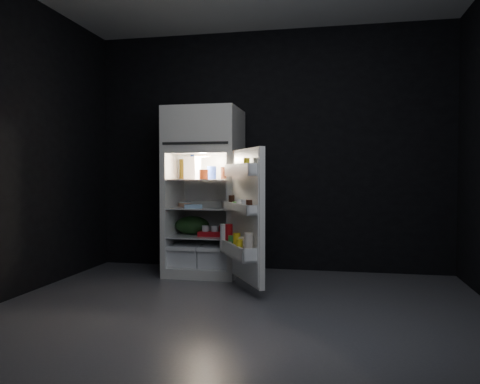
% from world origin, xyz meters
% --- Properties ---
extents(floor, '(4.00, 3.40, 0.00)m').
position_xyz_m(floor, '(0.00, 0.00, 0.00)').
color(floor, '#54545A').
rests_on(floor, ground).
extents(wall_back, '(4.00, 0.00, 2.70)m').
position_xyz_m(wall_back, '(0.00, 1.70, 1.35)').
color(wall_back, black).
rests_on(wall_back, ground).
extents(wall_front, '(4.00, 0.00, 2.70)m').
position_xyz_m(wall_front, '(0.00, -1.70, 1.35)').
color(wall_front, black).
rests_on(wall_front, ground).
extents(wall_left, '(0.00, 3.40, 2.70)m').
position_xyz_m(wall_left, '(-2.00, 0.00, 1.35)').
color(wall_left, black).
rests_on(wall_left, ground).
extents(refrigerator, '(0.76, 0.71, 1.78)m').
position_xyz_m(refrigerator, '(-0.65, 1.32, 0.96)').
color(refrigerator, white).
rests_on(refrigerator, ground).
extents(fridge_door, '(0.53, 0.72, 1.22)m').
position_xyz_m(fridge_door, '(-0.08, 0.62, 0.68)').
color(fridge_door, white).
rests_on(fridge_door, ground).
extents(milk_jug, '(0.16, 0.16, 0.24)m').
position_xyz_m(milk_jug, '(-0.77, 1.28, 1.15)').
color(milk_jug, white).
rests_on(milk_jug, refrigerator).
extents(mayo_jar, '(0.13, 0.13, 0.14)m').
position_xyz_m(mayo_jar, '(-0.57, 1.33, 1.10)').
color(mayo_jar, '#1D389F').
rests_on(mayo_jar, refrigerator).
extents(jam_jar, '(0.11, 0.11, 0.13)m').
position_xyz_m(jam_jar, '(-0.41, 1.29, 1.09)').
color(jam_jar, black).
rests_on(jam_jar, refrigerator).
extents(amber_bottle, '(0.09, 0.09, 0.22)m').
position_xyz_m(amber_bottle, '(-0.92, 1.38, 1.14)').
color(amber_bottle, '#AD7C1B').
rests_on(amber_bottle, refrigerator).
extents(small_carton, '(0.10, 0.09, 0.10)m').
position_xyz_m(small_carton, '(-0.59, 1.06, 1.08)').
color(small_carton, '#ED4F1B').
rests_on(small_carton, refrigerator).
extents(egg_carton, '(0.34, 0.18, 0.07)m').
position_xyz_m(egg_carton, '(-0.60, 1.22, 0.76)').
color(egg_carton, gray).
rests_on(egg_carton, refrigerator).
extents(pie, '(0.40, 0.40, 0.04)m').
position_xyz_m(pie, '(-0.81, 1.39, 0.75)').
color(pie, tan).
rests_on(pie, refrigerator).
extents(flat_package, '(0.20, 0.15, 0.04)m').
position_xyz_m(flat_package, '(-0.70, 1.05, 0.75)').
color(flat_package, '#82A9CA').
rests_on(flat_package, refrigerator).
extents(wrapped_pkg, '(0.13, 0.11, 0.05)m').
position_xyz_m(wrapped_pkg, '(-0.40, 1.38, 0.75)').
color(wrapped_pkg, beige).
rests_on(wrapped_pkg, refrigerator).
extents(produce_bag, '(0.38, 0.33, 0.20)m').
position_xyz_m(produce_bag, '(-0.79, 1.31, 0.52)').
color(produce_bag, '#193815').
rests_on(produce_bag, refrigerator).
extents(yogurt_tray, '(0.27, 0.15, 0.05)m').
position_xyz_m(yogurt_tray, '(-0.54, 1.18, 0.45)').
color(yogurt_tray, '#B30F16').
rests_on(yogurt_tray, refrigerator).
extents(small_can_red, '(0.08, 0.08, 0.09)m').
position_xyz_m(small_can_red, '(-0.48, 1.39, 0.47)').
color(small_can_red, '#B30F16').
rests_on(small_can_red, refrigerator).
extents(small_can_silver, '(0.09, 0.09, 0.09)m').
position_xyz_m(small_can_silver, '(-0.46, 1.45, 0.47)').
color(small_can_silver, silver).
rests_on(small_can_silver, refrigerator).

